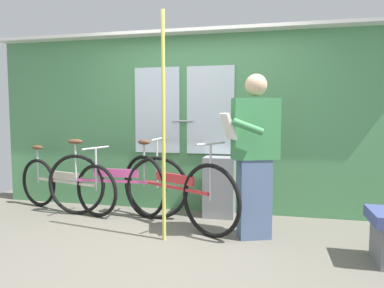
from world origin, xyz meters
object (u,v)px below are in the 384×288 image
Objects in this scene: bicycle_leaning_behind at (174,191)px; handrail_pole at (164,128)px; trash_bin_by_wall at (219,187)px; passenger_reading_newspaper at (254,153)px; bicycle_by_pole at (115,184)px; bicycle_near_door at (65,184)px.

handrail_pole reaches higher than bicycle_leaning_behind.
bicycle_leaning_behind is 0.66m from trash_bin_by_wall.
trash_bin_by_wall is at bearing -77.10° from passenger_reading_newspaper.
trash_bin_by_wall is (1.24, 0.29, -0.03)m from bicycle_by_pole.
bicycle_leaning_behind is 0.88× the size of bicycle_by_pole.
passenger_reading_newspaper is (1.68, -0.38, 0.47)m from bicycle_by_pole.
passenger_reading_newspaper is 0.73× the size of handrail_pole.
bicycle_by_pole is 1.26m from handrail_pole.
trash_bin_by_wall is (-0.44, 0.68, -0.50)m from passenger_reading_newspaper.
bicycle_leaning_behind is 2.16× the size of trash_bin_by_wall.
bicycle_near_door is 0.74× the size of handrail_pole.
bicycle_near_door is 1.56m from bicycle_leaning_behind.
handrail_pole is (0.82, -0.64, 0.72)m from bicycle_by_pole.
trash_bin_by_wall is (1.97, 0.20, 0.02)m from bicycle_near_door.
bicycle_by_pole is 2.46× the size of trash_bin_by_wall.
bicycle_by_pole is at bearing 9.21° from bicycle_near_door.
bicycle_by_pole is 1.79m from passenger_reading_newspaper.
bicycle_by_pole is 1.27m from trash_bin_by_wall.
bicycle_near_door is 1.88m from handrail_pole.
trash_bin_by_wall is at bearing 65.90° from handrail_pole.
bicycle_near_door reaches higher than trash_bin_by_wall.
handrail_pole reaches higher than bicycle_near_door.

